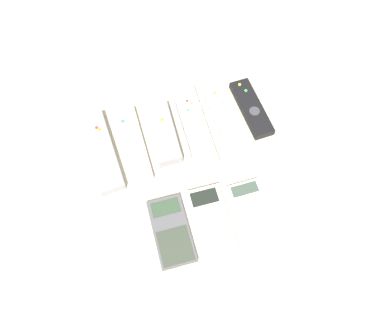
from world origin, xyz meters
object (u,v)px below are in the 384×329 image
at_px(remote_1, 133,144).
at_px(remote_3, 195,126).
at_px(remote_2, 163,133).
at_px(calculator_2, 251,206).
at_px(calculator_0, 171,231).
at_px(remote_4, 225,119).
at_px(calculator_1, 212,220).
at_px(remote_5, 251,108).
at_px(remote_0, 102,151).

relative_size(remote_1, remote_3, 0.90).
distance_m(remote_2, calculator_2, 0.26).
bearing_deg(calculator_0, remote_3, 63.49).
height_order(remote_4, calculator_1, remote_4).
bearing_deg(remote_2, calculator_0, -98.66).
xyz_separation_m(remote_2, remote_4, (0.15, -0.01, -0.00)).
bearing_deg(remote_4, remote_1, 178.81).
bearing_deg(remote_3, remote_5, 6.25).
bearing_deg(calculator_2, remote_3, 104.78).
xyz_separation_m(remote_1, remote_5, (0.29, 0.00, 0.00)).
xyz_separation_m(remote_0, remote_2, (0.14, -0.00, 0.00)).
distance_m(remote_4, calculator_0, 0.30).
bearing_deg(calculator_2, remote_2, 121.11).
bearing_deg(calculator_1, calculator_0, 179.59).
height_order(remote_1, remote_4, remote_4).
distance_m(calculator_1, calculator_2, 0.09).
xyz_separation_m(remote_0, remote_3, (0.22, -0.01, 0.00)).
distance_m(remote_0, remote_2, 0.14).
bearing_deg(calculator_0, remote_1, 98.93).
relative_size(remote_1, calculator_2, 1.71).
height_order(remote_0, calculator_0, remote_0).
distance_m(remote_3, calculator_1, 0.23).
bearing_deg(remote_2, remote_1, -175.35).
relative_size(remote_0, remote_4, 1.18).
height_order(remote_3, calculator_2, remote_3).
distance_m(remote_0, remote_1, 0.07).
distance_m(remote_3, calculator_2, 0.23).
xyz_separation_m(calculator_1, calculator_2, (0.09, 0.00, -0.00)).
bearing_deg(remote_2, remote_5, 4.87).
xyz_separation_m(remote_0, calculator_2, (0.27, -0.23, -0.01)).
bearing_deg(remote_5, remote_2, -179.84).
relative_size(remote_1, calculator_0, 1.29).
bearing_deg(calculator_2, calculator_1, -175.64).
bearing_deg(calculator_0, calculator_2, 2.47).
xyz_separation_m(remote_2, calculator_2, (0.13, -0.23, -0.01)).
distance_m(remote_2, calculator_0, 0.23).
bearing_deg(remote_1, remote_5, 2.71).
height_order(remote_1, remote_5, remote_5).
bearing_deg(calculator_1, calculator_2, 5.65).
relative_size(remote_4, calculator_1, 1.16).
relative_size(remote_3, remote_5, 1.32).
distance_m(remote_2, remote_4, 0.15).
distance_m(remote_0, remote_5, 0.37).
relative_size(remote_2, remote_3, 0.74).
xyz_separation_m(remote_2, remote_5, (0.22, 0.00, -0.01)).
relative_size(remote_2, calculator_2, 1.41).
distance_m(remote_0, calculator_1, 0.29).
bearing_deg(calculator_2, remote_5, 69.27).
distance_m(remote_0, calculator_2, 0.35).
height_order(remote_5, calculator_1, remote_5).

